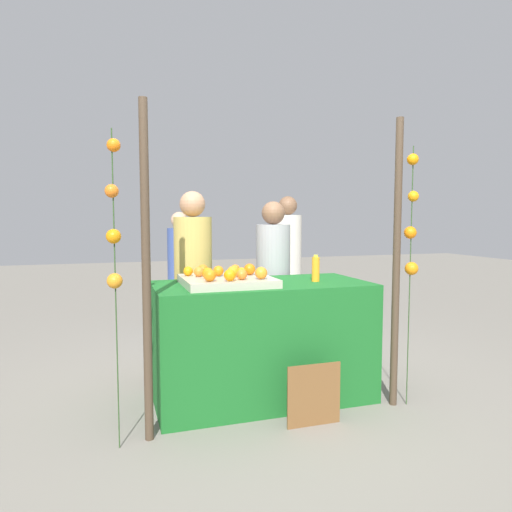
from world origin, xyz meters
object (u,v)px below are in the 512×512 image
orange_0 (203,270)px  vendor_left (193,292)px  orange_1 (218,271)px  chalkboard_sign (313,395)px  vendor_right (273,292)px  stall_counter (262,340)px  juice_bottle (316,269)px

orange_0 → vendor_left: bearing=89.7°
orange_1 → chalkboard_sign: orange_1 is taller
orange_0 → orange_1: size_ratio=1.01×
orange_1 → vendor_right: bearing=40.9°
chalkboard_sign → vendor_left: size_ratio=0.27×
orange_0 → orange_1: (0.10, -0.13, -0.00)m
stall_counter → vendor_left: 0.83m
orange_1 → vendor_left: bearing=99.1°
juice_bottle → vendor_left: size_ratio=0.13×
orange_0 → juice_bottle: size_ratio=0.38×
orange_0 → juice_bottle: (0.87, -0.23, 0.00)m
orange_1 → chalkboard_sign: 1.16m
orange_0 → orange_1: same height
juice_bottle → orange_1: bearing=172.2°
chalkboard_sign → stall_counter: bearing=107.2°
chalkboard_sign → vendor_left: vendor_left is taller
stall_counter → chalkboard_sign: stall_counter is taller
vendor_left → vendor_right: vendor_left is taller
stall_counter → juice_bottle: bearing=-7.6°
orange_1 → juice_bottle: size_ratio=0.38×
chalkboard_sign → vendor_right: bearing=83.5°
chalkboard_sign → vendor_left: bearing=116.8°
vendor_right → chalkboard_sign: bearing=-96.5°
orange_0 → juice_bottle: juice_bottle is taller
vendor_left → juice_bottle: bearing=-38.4°
orange_0 → vendor_left: (0.00, 0.45, -0.25)m
stall_counter → orange_0: bearing=158.0°
orange_0 → orange_1: 0.16m
stall_counter → orange_0: orange_0 is taller
orange_0 → chalkboard_sign: size_ratio=0.18×
stall_counter → vendor_left: vendor_left is taller
vendor_right → orange_0: bearing=-149.7°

